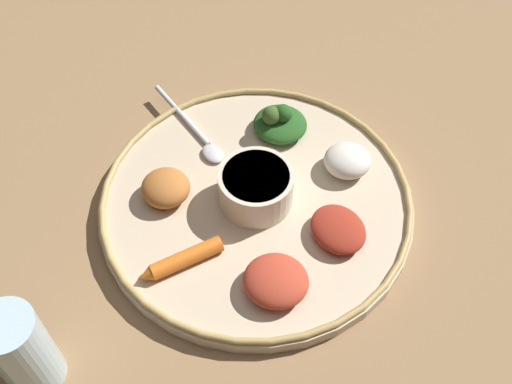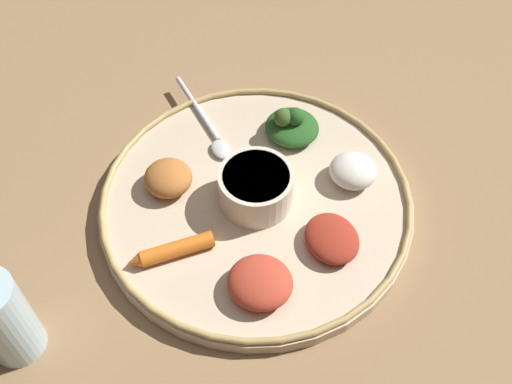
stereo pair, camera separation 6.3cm
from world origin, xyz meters
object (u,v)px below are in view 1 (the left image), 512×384
at_px(center_bowl, 256,187).
at_px(greens_pile, 280,122).
at_px(spoon, 199,134).
at_px(drinking_glass, 25,354).
at_px(carrot_near_spoon, 182,260).

height_order(center_bowl, greens_pile, center_bowl).
relative_size(spoon, greens_pile, 1.73).
bearing_deg(center_bowl, drinking_glass, -85.27).
relative_size(carrot_near_spoon, drinking_glass, 0.86).
relative_size(center_bowl, drinking_glass, 0.76).
bearing_deg(drinking_glass, greens_pile, 103.26).
bearing_deg(greens_pile, carrot_near_spoon, -67.65).
distance_m(center_bowl, greens_pile, 0.12).
distance_m(center_bowl, carrot_near_spoon, 0.12).
bearing_deg(spoon, greens_pile, 56.78).
distance_m(spoon, drinking_glass, 0.35).
height_order(spoon, drinking_glass, drinking_glass).
xyz_separation_m(spoon, drinking_glass, (0.15, -0.31, 0.03)).
bearing_deg(greens_pile, spoon, -123.22).
distance_m(spoon, carrot_near_spoon, 0.19).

